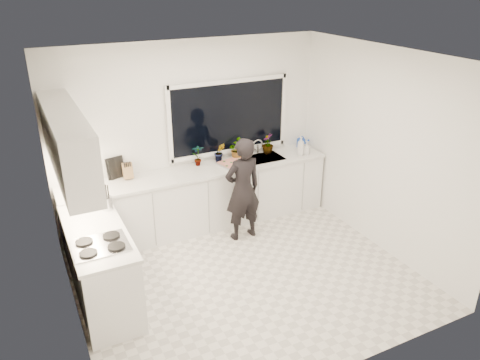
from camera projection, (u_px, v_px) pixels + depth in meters
floor at (246, 277)px, 5.89m from camera, size 4.00×3.50×0.02m
wall_back at (191, 135)px, 6.77m from camera, size 4.00×0.02×2.70m
wall_left at (61, 216)px, 4.51m from camera, size 0.02×3.50×2.70m
wall_right at (382, 151)px, 6.15m from camera, size 0.02×3.50×2.70m
ceiling at (247, 57)px, 4.78m from camera, size 4.00×3.50×0.02m
window at (229, 117)px, 6.91m from camera, size 1.80×0.02×1.00m
base_cabinets_back at (201, 200)px, 6.89m from camera, size 3.92×0.58×0.88m
base_cabinets_left at (101, 267)px, 5.31m from camera, size 0.58×1.60×0.88m
countertop_back at (200, 171)px, 6.69m from camera, size 3.94×0.62×0.04m
countertop_left at (96, 232)px, 5.12m from camera, size 0.62×1.60×0.04m
upper_cabinets at (67, 142)px, 4.97m from camera, size 0.34×2.10×0.70m
sink at (264, 161)px, 7.14m from camera, size 0.58×0.42×0.14m
faucet at (258, 147)px, 7.24m from camera, size 0.03×0.03×0.22m
stovetop at (100, 245)px, 4.81m from camera, size 0.56×0.48×0.03m
person at (243, 189)px, 6.48m from camera, size 0.57×0.39×1.50m
pizza_tray at (235, 163)px, 6.89m from camera, size 0.55×0.46×0.03m
pizza at (235, 162)px, 6.88m from camera, size 0.50×0.41×0.01m
watering_can at (301, 143)px, 7.54m from camera, size 0.15×0.15×0.13m
paper_towel_roll at (82, 179)px, 6.07m from camera, size 0.13×0.13×0.26m
knife_block at (128, 171)px, 6.36m from camera, size 0.14×0.11×0.22m
utensil_crock at (107, 203)px, 5.54m from camera, size 0.13×0.13×0.16m
picture_frame_large at (116, 168)px, 6.37m from camera, size 0.21×0.11×0.28m
picture_frame_small at (115, 168)px, 6.37m from camera, size 0.25×0.07×0.30m
herb_plants at (236, 149)px, 7.03m from camera, size 1.37×0.27×0.32m
soap_bottles at (303, 147)px, 7.19m from camera, size 0.24×0.13×0.30m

